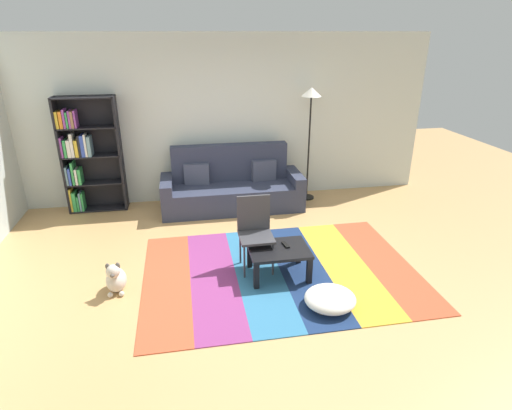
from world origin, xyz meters
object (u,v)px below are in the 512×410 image
at_px(pouf, 330,299).
at_px(standing_lamp, 311,107).
at_px(coffee_table, 279,253).
at_px(folding_chair, 255,227).
at_px(couch, 232,187).
at_px(dog, 116,279).
at_px(tv_remote, 286,245).
at_px(bookshelf, 85,156).

xyz_separation_m(pouf, standing_lamp, (0.66, 3.07, 1.47)).
xyz_separation_m(coffee_table, folding_chair, (-0.24, 0.26, 0.23)).
height_order(couch, standing_lamp, standing_lamp).
height_order(pouf, dog, dog).
bearing_deg(pouf, standing_lamp, 77.87).
xyz_separation_m(couch, standing_lamp, (1.33, 0.16, 1.23)).
distance_m(coffee_table, standing_lamp, 2.88).
height_order(couch, dog, couch).
bearing_deg(standing_lamp, couch, -173.21).
distance_m(dog, tv_remote, 1.96).
relative_size(bookshelf, coffee_table, 2.61).
xyz_separation_m(bookshelf, folding_chair, (2.29, -2.22, -0.37)).
bearing_deg(couch, standing_lamp, 6.79).
relative_size(couch, bookshelf, 1.25).
bearing_deg(coffee_table, couch, 97.18).
height_order(coffee_table, dog, dog).
height_order(tv_remote, folding_chair, folding_chair).
height_order(coffee_table, tv_remote, tv_remote).
bearing_deg(bookshelf, pouf, -47.56).
bearing_deg(standing_lamp, dog, -140.90).
bearing_deg(tv_remote, folding_chair, 136.78).
relative_size(coffee_table, pouf, 1.28).
relative_size(pouf, dog, 1.37).
height_order(dog, tv_remote, dog).
relative_size(coffee_table, standing_lamp, 0.37).
xyz_separation_m(dog, tv_remote, (1.95, 0.05, 0.21)).
bearing_deg(pouf, dog, 162.54).
distance_m(coffee_table, dog, 1.86).
bearing_deg(dog, coffee_table, 0.13).
relative_size(couch, coffee_table, 3.25).
bearing_deg(coffee_table, dog, -179.87).
bearing_deg(pouf, coffee_table, 118.87).
relative_size(dog, standing_lamp, 0.21).
height_order(dog, folding_chair, folding_chair).
bearing_deg(dog, standing_lamp, 39.10).
xyz_separation_m(dog, folding_chair, (1.62, 0.27, 0.37)).
distance_m(dog, folding_chair, 1.68).
distance_m(coffee_table, tv_remote, 0.13).
height_order(standing_lamp, folding_chair, standing_lamp).
bearing_deg(standing_lamp, folding_chair, -121.58).
bearing_deg(tv_remote, bookshelf, 126.97).
bearing_deg(dog, folding_chair, 9.36).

